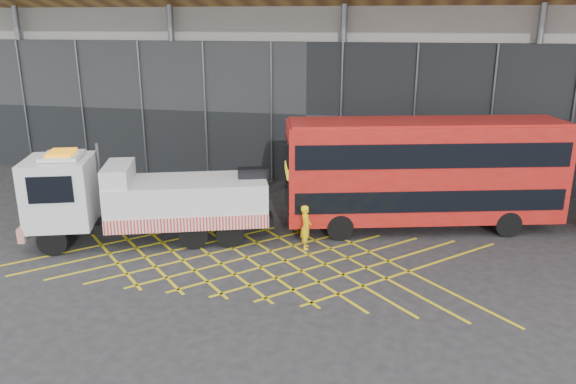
# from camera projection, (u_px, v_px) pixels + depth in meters

# --- Properties ---
(ground_plane) EXTENTS (120.00, 120.00, 0.00)m
(ground_plane) POSITION_uv_depth(u_px,v_px,m) (209.00, 254.00, 22.90)
(ground_plane) COLOR #242426
(road_markings) EXTENTS (19.96, 7.16, 0.01)m
(road_markings) POSITION_uv_depth(u_px,v_px,m) (246.00, 257.00, 22.58)
(road_markings) COLOR yellow
(road_markings) RESTS_ON ground_plane
(construction_building) EXTENTS (55.00, 23.97, 18.00)m
(construction_building) POSITION_uv_depth(u_px,v_px,m) (324.00, 23.00, 37.10)
(construction_building) COLOR gray
(construction_building) RESTS_ON ground_plane
(recovery_truck) EXTENTS (11.65, 5.87, 4.12)m
(recovery_truck) POSITION_uv_depth(u_px,v_px,m) (141.00, 199.00, 23.80)
(recovery_truck) COLOR black
(recovery_truck) RESTS_ON ground_plane
(bus_towed) EXTENTS (12.52, 5.88, 4.98)m
(bus_towed) POSITION_uv_depth(u_px,v_px,m) (423.00, 170.00, 25.02)
(bus_towed) COLOR #AD140F
(bus_towed) RESTS_ON ground_plane
(worker) EXTENTS (0.57, 0.76, 1.88)m
(worker) POSITION_uv_depth(u_px,v_px,m) (306.00, 227.00, 23.26)
(worker) COLOR yellow
(worker) RESTS_ON ground_plane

